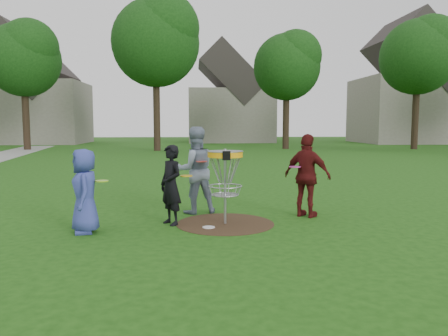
{
  "coord_description": "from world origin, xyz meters",
  "views": [
    {
      "loc": [
        -0.57,
        -7.85,
        1.85
      ],
      "look_at": [
        0.0,
        0.3,
        1.0
      ],
      "focal_mm": 35.0,
      "sensor_mm": 36.0,
      "label": 1
    }
  ],
  "objects": [
    {
      "name": "player_grey",
      "position": [
        -0.55,
        1.02,
        0.89
      ],
      "size": [
        1.01,
        0.87,
        1.77
      ],
      "primitive_type": "imported",
      "rotation": [
        0.0,
        0.0,
        3.41
      ],
      "color": "gray",
      "rests_on": "ground"
    },
    {
      "name": "dirt_patch",
      "position": [
        0.0,
        0.0,
        0.0
      ],
      "size": [
        1.8,
        1.8,
        0.01
      ],
      "primitive_type": "cylinder",
      "color": "#47331E",
      "rests_on": "ground"
    },
    {
      "name": "house_row",
      "position": [
        4.78,
        33.07,
        4.14
      ],
      "size": [
        44.5,
        10.65,
        11.62
      ],
      "color": "gray",
      "rests_on": "ground"
    },
    {
      "name": "held_discs",
      "position": [
        -0.47,
        0.19,
        0.96
      ],
      "size": [
        3.72,
        1.42,
        0.23
      ],
      "color": "#94CC16",
      "rests_on": "ground"
    },
    {
      "name": "disc_on_grass",
      "position": [
        -0.31,
        -0.3,
        0.01
      ],
      "size": [
        0.22,
        0.22,
        0.02
      ],
      "primitive_type": "cylinder",
      "color": "white",
      "rests_on": "ground"
    },
    {
      "name": "player_black",
      "position": [
        -0.98,
        0.02,
        0.73
      ],
      "size": [
        0.59,
        0.63,
        1.45
      ],
      "primitive_type": "imported",
      "rotation": [
        0.0,
        0.0,
        -0.94
      ],
      "color": "black",
      "rests_on": "ground"
    },
    {
      "name": "player_maroon",
      "position": [
        1.65,
        0.48,
        0.82
      ],
      "size": [
        0.99,
        0.93,
        1.64
      ],
      "primitive_type": "imported",
      "rotation": [
        0.0,
        0.0,
        2.43
      ],
      "color": "#551313",
      "rests_on": "ground"
    },
    {
      "name": "ground",
      "position": [
        0.0,
        0.0,
        0.0
      ],
      "size": [
        100.0,
        100.0,
        0.0
      ],
      "primitive_type": "plane",
      "color": "#19470F",
      "rests_on": "ground"
    },
    {
      "name": "tree_row",
      "position": [
        0.44,
        20.67,
        6.21
      ],
      "size": [
        51.2,
        17.42,
        9.9
      ],
      "color": "#38281C",
      "rests_on": "ground"
    },
    {
      "name": "player_blue",
      "position": [
        -2.4,
        -0.48,
        0.71
      ],
      "size": [
        0.61,
        0.79,
        1.42
      ],
      "primitive_type": "imported",
      "rotation": [
        0.0,
        0.0,
        -1.31
      ],
      "color": "#38439B",
      "rests_on": "ground"
    },
    {
      "name": "disc_golf_basket",
      "position": [
        0.0,
        -0.0,
        1.02
      ],
      "size": [
        0.66,
        0.67,
        1.38
      ],
      "color": "#9EA0A5",
      "rests_on": "ground"
    }
  ]
}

